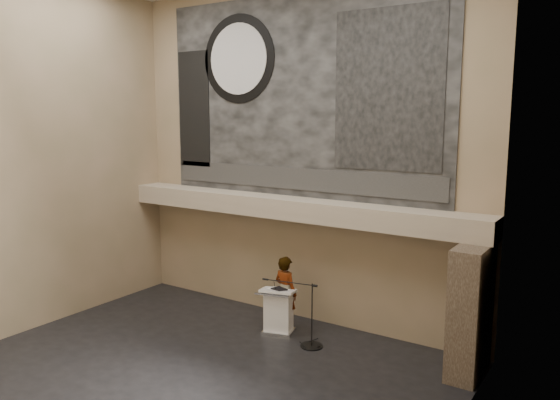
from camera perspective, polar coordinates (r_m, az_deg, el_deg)
The scene contains 19 objects.
floor at distance 11.84m, azimuth -9.03°, elevation -17.58°, with size 10.00×10.00×0.00m, color black.
wall_back at distance 13.83m, azimuth 1.84°, elevation 4.73°, with size 10.00×0.02×8.50m, color #817251.
wall_left at distance 14.53m, azimuth -24.18°, elevation 4.16°, with size 0.02×8.00×8.50m, color #817251.
wall_right at distance 8.11m, azimuth 17.15°, elevation 1.31°, with size 0.02×8.00×8.50m, color #817251.
soffit at distance 13.65m, azimuth 0.93°, elevation -0.82°, with size 10.00×0.80×0.50m, color tan.
sprinkler_left at distance 14.58m, azimuth -4.48°, elevation -1.33°, with size 0.04×0.04×0.06m, color #B2893D.
sprinkler_right at distance 12.75m, azimuth 8.01°, elevation -2.89°, with size 0.04×0.04×0.06m, color #B2893D.
banner at distance 13.77m, azimuth 1.81°, elevation 10.75°, with size 8.00×0.05×5.00m, color black.
banner_text_strip at distance 13.83m, azimuth 1.68°, elevation 2.24°, with size 7.76×0.02×0.55m, color #2B2B2B.
banner_clock_rim at distance 14.83m, azimuth -4.37°, elevation 14.48°, with size 2.30×2.30×0.02m, color black.
banner_clock_face at distance 14.82m, azimuth -4.42°, elevation 14.48°, with size 1.84×1.84×0.02m, color silver.
banner_building_print at distance 12.64m, azimuth 11.17°, elevation 11.20°, with size 2.60×0.02×3.60m, color black.
banner_brick_print at distance 15.80m, azimuth -8.96°, elevation 9.34°, with size 1.10×0.02×3.20m, color black.
stone_pier at distance 11.85m, azimuth 19.28°, elevation -10.88°, with size 0.60×1.40×2.70m, color #413328.
lectern at distance 13.48m, azimuth -0.16°, elevation -11.52°, with size 0.93×0.77×1.14m.
binder at distance 13.25m, azimuth -0.09°, elevation -9.31°, with size 0.33×0.26×0.04m, color black.
papers at distance 13.37m, azimuth -0.71°, elevation -9.20°, with size 0.21×0.28×0.01m, color white.
speaker_person at distance 13.59m, azimuth 0.58°, elevation -9.69°, with size 0.67×0.44×1.85m, color beige.
mic_stand at distance 12.90m, azimuth 3.14°, elevation -14.08°, with size 1.46×0.52×1.50m.
Camera 1 is at (7.26, -7.72, 5.28)m, focal length 35.00 mm.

